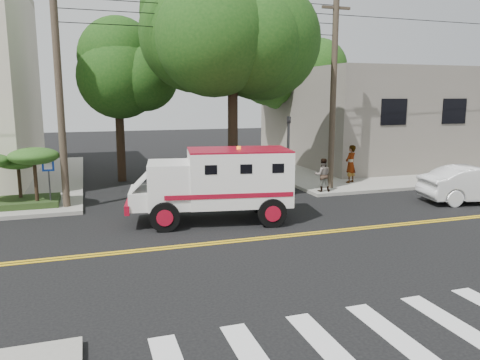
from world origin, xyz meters
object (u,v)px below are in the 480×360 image
object	(u,v)px
parked_sedan	(477,184)
pedestrian_a	(351,164)
armored_truck	(218,181)
pedestrian_b	(323,175)

from	to	relation	value
parked_sedan	pedestrian_a	size ratio (longest dim) A/B	2.47
parked_sedan	armored_truck	bearing A→B (deg)	98.46
armored_truck	pedestrian_b	xyz separation A→B (m)	(5.83, 3.05, -0.58)
parked_sedan	pedestrian_b	bearing A→B (deg)	68.02
armored_truck	pedestrian_a	bearing A→B (deg)	38.68
armored_truck	parked_sedan	bearing A→B (deg)	7.06
pedestrian_a	armored_truck	bearing A→B (deg)	1.00
armored_truck	pedestrian_b	distance (m)	6.60
armored_truck	parked_sedan	distance (m)	11.32
armored_truck	pedestrian_a	size ratio (longest dim) A/B	3.16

